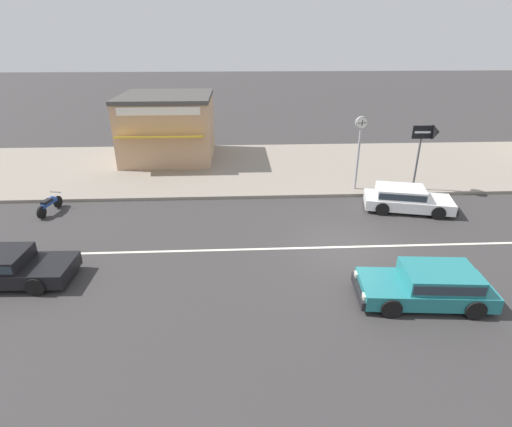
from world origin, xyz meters
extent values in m
plane|color=#383535|center=(0.00, 0.00, 0.00)|extent=(160.00, 160.00, 0.00)
cube|color=silver|center=(0.00, 0.00, 0.00)|extent=(50.40, 0.14, 0.01)
cube|color=gray|center=(0.00, 10.12, 0.07)|extent=(68.00, 10.00, 0.15)
cube|color=black|center=(-11.76, -1.71, 0.41)|extent=(4.39, 1.78, 0.48)
cube|color=black|center=(-11.82, -1.71, 0.85)|extent=(1.67, 1.54, 0.42)
cube|color=#28333D|center=(-11.82, -1.71, 0.85)|extent=(1.61, 1.57, 0.27)
cylinder|color=black|center=(-10.44, -2.54, 0.30)|extent=(0.61, 0.24, 0.60)
cylinder|color=black|center=(-10.39, -0.96, 0.30)|extent=(0.61, 0.24, 0.60)
cube|color=white|center=(3.75, 3.35, 0.41)|extent=(4.13, 2.50, 0.48)
cube|color=white|center=(3.38, 3.44, 0.88)|extent=(2.41, 1.93, 0.46)
cube|color=#28333D|center=(3.38, 3.44, 0.88)|extent=(2.33, 1.94, 0.29)
cube|color=black|center=(5.67, 2.88, 0.31)|extent=(0.50, 1.59, 0.28)
cube|color=white|center=(5.78, 3.44, 0.51)|extent=(0.13, 0.25, 0.14)
cube|color=white|center=(5.51, 2.33, 0.51)|extent=(0.13, 0.25, 0.14)
cylinder|color=black|center=(5.10, 3.82, 0.30)|extent=(0.64, 0.36, 0.60)
cylinder|color=black|center=(4.73, 2.31, 0.30)|extent=(0.64, 0.36, 0.60)
cylinder|color=black|center=(2.78, 4.38, 0.30)|extent=(0.64, 0.36, 0.60)
cylinder|color=black|center=(2.41, 2.87, 0.30)|extent=(0.64, 0.36, 0.60)
cube|color=teal|center=(1.50, -3.45, 0.41)|extent=(3.96, 1.99, 0.48)
cube|color=teal|center=(1.89, -3.48, 0.88)|extent=(2.23, 1.68, 0.46)
cube|color=#28333D|center=(1.89, -3.48, 0.88)|extent=(2.15, 1.71, 0.29)
cube|color=black|center=(-0.46, -3.28, 0.31)|extent=(0.26, 1.65, 0.28)
cube|color=white|center=(-0.48, -3.87, 0.51)|extent=(0.10, 0.25, 0.14)
cube|color=white|center=(-0.38, -2.70, 0.51)|extent=(0.10, 0.25, 0.14)
cylinder|color=black|center=(0.25, -4.15, 0.30)|extent=(0.62, 0.27, 0.60)
cylinder|color=black|center=(0.38, -2.55, 0.30)|extent=(0.62, 0.27, 0.60)
cylinder|color=black|center=(2.62, -4.34, 0.30)|extent=(0.62, 0.27, 0.60)
cylinder|color=black|center=(2.76, -2.75, 0.30)|extent=(0.62, 0.27, 0.60)
cylinder|color=black|center=(-12.55, 4.51, 0.28)|extent=(0.20, 0.57, 0.56)
cylinder|color=black|center=(-12.77, 3.28, 0.28)|extent=(0.20, 0.57, 0.56)
cube|color=#23479E|center=(-12.66, 3.89, 0.48)|extent=(0.33, 1.07, 0.18)
cube|color=black|center=(-12.69, 3.74, 0.62)|extent=(0.34, 0.60, 0.12)
ellipsoid|color=#23479E|center=(-12.62, 4.11, 0.60)|extent=(0.31, 0.44, 0.22)
cylinder|color=#232326|center=(-12.55, 4.48, 0.78)|extent=(0.56, 0.13, 0.03)
cylinder|color=#9E9EA3|center=(2.00, 5.89, 1.71)|extent=(0.12, 0.12, 3.12)
cylinder|color=#9E9EA3|center=(2.00, 5.89, 3.57)|extent=(0.59, 0.18, 0.59)
cylinder|color=white|center=(2.00, 5.79, 3.57)|extent=(0.52, 0.02, 0.52)
cylinder|color=white|center=(2.00, 5.98, 3.57)|extent=(0.52, 0.02, 0.52)
cube|color=black|center=(2.00, 5.78, 3.57)|extent=(0.06, 0.01, 0.27)
cube|color=black|center=(2.00, 5.78, 3.57)|extent=(0.43, 0.01, 0.05)
cylinder|color=#4C4C51|center=(5.00, 5.71, 1.47)|extent=(0.10, 0.10, 2.65)
cube|color=black|center=(5.00, 5.67, 3.12)|extent=(1.00, 0.06, 0.64)
cone|color=black|center=(5.68, 5.67, 3.12)|extent=(0.36, 0.70, 0.70)
cube|color=white|center=(5.00, 5.64, 3.12)|extent=(0.80, 0.01, 0.10)
cube|color=tan|center=(-8.40, 12.33, 2.01)|extent=(5.46, 5.58, 3.72)
cube|color=#474442|center=(-8.40, 12.33, 3.99)|extent=(5.57, 5.69, 0.24)
cube|color=gold|center=(-8.40, 9.19, 2.20)|extent=(4.91, 0.90, 0.28)
cube|color=white|center=(-8.40, 9.52, 3.57)|extent=(4.64, 0.08, 0.44)
camera|label=1|loc=(-4.10, -13.28, 7.47)|focal=28.00mm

